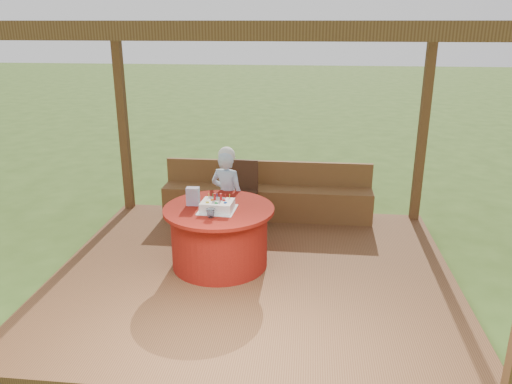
# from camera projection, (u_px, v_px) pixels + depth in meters

# --- Properties ---
(ground) EXTENTS (60.00, 60.00, 0.00)m
(ground) POSITION_uv_depth(u_px,v_px,m) (254.00, 281.00, 5.75)
(ground) COLOR #35531B
(ground) RESTS_ON ground
(deck) EXTENTS (4.50, 4.00, 0.12)m
(deck) POSITION_uv_depth(u_px,v_px,m) (254.00, 276.00, 5.73)
(deck) COLOR brown
(deck) RESTS_ON ground
(pergola) EXTENTS (4.50, 4.00, 2.72)m
(pergola) POSITION_uv_depth(u_px,v_px,m) (253.00, 67.00, 4.97)
(pergola) COLOR brown
(pergola) RESTS_ON deck
(bench) EXTENTS (3.00, 0.42, 0.80)m
(bench) POSITION_uv_depth(u_px,v_px,m) (267.00, 199.00, 7.24)
(bench) COLOR brown
(bench) RESTS_ON deck
(table) EXTENTS (1.26, 1.26, 0.71)m
(table) POSITION_uv_depth(u_px,v_px,m) (219.00, 236.00, 5.77)
(table) COLOR #9C1E11
(table) RESTS_ON deck
(chair) EXTENTS (0.49, 0.49, 0.91)m
(chair) POSITION_uv_depth(u_px,v_px,m) (240.00, 190.00, 6.87)
(chair) COLOR #3E2213
(chair) RESTS_ON deck
(elderly_woman) EXTENTS (0.51, 0.42, 1.26)m
(elderly_woman) POSITION_uv_depth(u_px,v_px,m) (227.00, 195.00, 6.31)
(elderly_woman) COLOR #96BCDE
(elderly_woman) RESTS_ON deck
(birthday_cake) EXTENTS (0.42, 0.42, 0.18)m
(birthday_cake) POSITION_uv_depth(u_px,v_px,m) (217.00, 205.00, 5.57)
(birthday_cake) COLOR white
(birthday_cake) RESTS_ON table
(gift_bag) EXTENTS (0.15, 0.10, 0.21)m
(gift_bag) POSITION_uv_depth(u_px,v_px,m) (193.00, 196.00, 5.71)
(gift_bag) COLOR #CE85AF
(gift_bag) RESTS_ON table
(drinking_glass) EXTENTS (0.13, 0.13, 0.10)m
(drinking_glass) POSITION_uv_depth(u_px,v_px,m) (211.00, 213.00, 5.36)
(drinking_glass) COLOR white
(drinking_glass) RESTS_ON table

